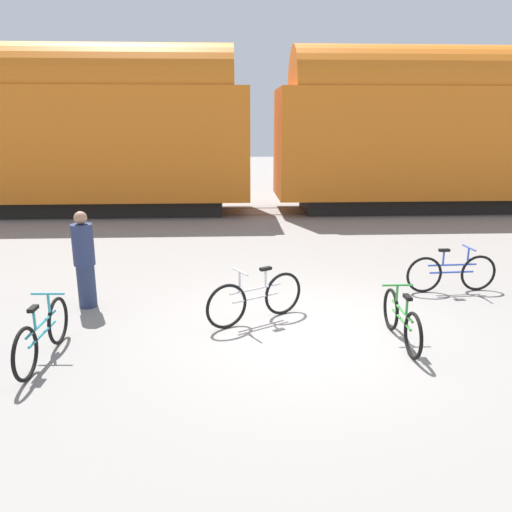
{
  "coord_description": "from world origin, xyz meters",
  "views": [
    {
      "loc": [
        -1.15,
        -7.16,
        3.14
      ],
      "look_at": [
        -0.77,
        0.41,
        1.1
      ],
      "focal_mm": 35.0,
      "sensor_mm": 36.0,
      "label": 1
    }
  ],
  "objects": [
    {
      "name": "ground_plane",
      "position": [
        0.0,
        0.0,
        0.0
      ],
      "size": [
        80.0,
        80.0,
        0.0
      ],
      "primitive_type": "plane",
      "color": "gray"
    },
    {
      "name": "bicycle_green",
      "position": [
        1.31,
        -0.5,
        0.35
      ],
      "size": [
        0.46,
        1.64,
        0.81
      ],
      "color": "black",
      "rests_on": "ground_plane"
    },
    {
      "name": "bicycle_silver",
      "position": [
        -0.77,
        0.42,
        0.39
      ],
      "size": [
        1.59,
        0.97,
        0.91
      ],
      "color": "black",
      "rests_on": "ground_plane"
    },
    {
      "name": "rail_far",
      "position": [
        0.0,
        11.41,
        0.01
      ],
      "size": [
        63.77,
        0.07,
        0.01
      ],
      "primitive_type": "cube",
      "color": "#4C4238",
      "rests_on": "ground_plane"
    },
    {
      "name": "bicycle_blue",
      "position": [
        3.02,
        1.69,
        0.37
      ],
      "size": [
        1.78,
        0.46,
        0.87
      ],
      "color": "black",
      "rests_on": "ground_plane"
    },
    {
      "name": "person_in_navy",
      "position": [
        -3.68,
        1.23,
        0.84
      ],
      "size": [
        0.36,
        0.36,
        1.69
      ],
      "rotation": [
        0.0,
        0.0,
        1.06
      ],
      "color": "#283351",
      "rests_on": "ground_plane"
    },
    {
      "name": "rail_near",
      "position": [
        0.0,
        9.97,
        0.01
      ],
      "size": [
        63.77,
        0.07,
        0.01
      ],
      "primitive_type": "cube",
      "color": "#4C4238",
      "rests_on": "ground_plane"
    },
    {
      "name": "freight_train",
      "position": [
        0.0,
        10.69,
        2.99
      ],
      "size": [
        51.77,
        2.98,
        5.67
      ],
      "color": "black",
      "rests_on": "ground_plane"
    },
    {
      "name": "bicycle_teal",
      "position": [
        -3.71,
        -0.8,
        0.37
      ],
      "size": [
        0.46,
        1.77,
        0.86
      ],
      "color": "black",
      "rests_on": "ground_plane"
    }
  ]
}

